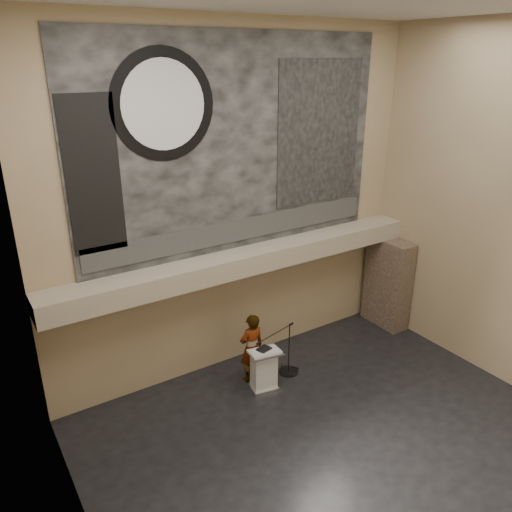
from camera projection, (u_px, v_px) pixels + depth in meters
floor at (337, 442)px, 10.60m from camera, size 10.00×10.00×0.00m
wall_back at (238, 206)px, 12.14m from camera, size 10.00×0.02×8.50m
wall_left at (67, 335)px, 6.51m from camera, size 0.02×8.00×8.50m
wall_right at (512, 214)px, 11.53m from camera, size 0.02×8.00×8.50m
soffit at (247, 260)px, 12.31m from camera, size 10.00×0.80×0.50m
sprinkler_left at (190, 286)px, 11.57m from camera, size 0.04×0.04×0.06m
sprinkler_right at (309, 256)px, 13.33m from camera, size 0.04×0.04×0.06m
banner at (238, 146)px, 11.58m from camera, size 8.00×0.05×5.00m
banner_text_strip at (240, 230)px, 12.31m from camera, size 7.76×0.02×0.55m
banner_clock_rim at (164, 105)px, 10.27m from camera, size 2.30×0.02×2.30m
banner_clock_face at (164, 105)px, 10.26m from camera, size 1.84×0.02×1.84m
banner_building_print at (320, 134)px, 12.72m from camera, size 2.60×0.02×3.60m
banner_brick_print at (93, 177)px, 9.95m from camera, size 1.10×0.02×3.20m
stone_pier at (388, 283)px, 14.89m from camera, size 0.60×1.40×2.70m
lectern at (264, 370)px, 12.12m from camera, size 0.81×0.64×1.14m
binder at (264, 349)px, 11.94m from camera, size 0.38×0.33×0.04m
papers at (258, 352)px, 11.84m from camera, size 0.25×0.31×0.00m
speaker_person at (252, 348)px, 12.35m from camera, size 0.68×0.45×1.84m
mic_stand at (287, 366)px, 12.88m from camera, size 1.42×0.56×1.42m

